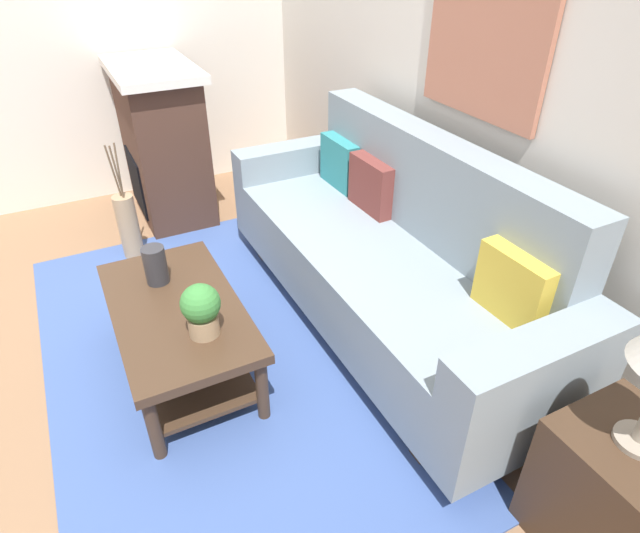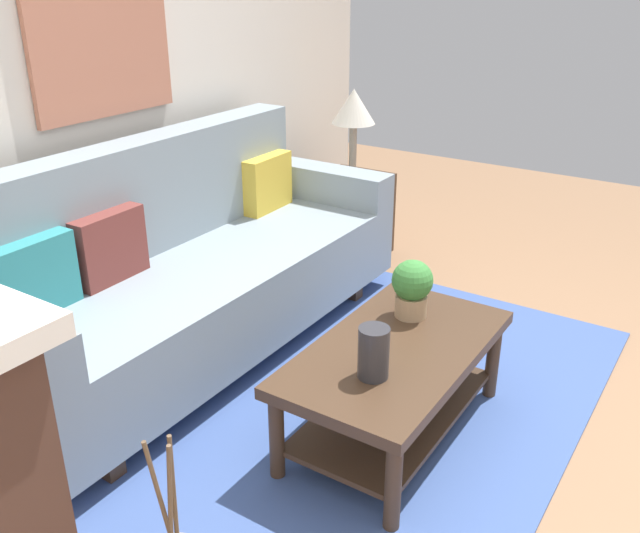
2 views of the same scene
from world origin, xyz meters
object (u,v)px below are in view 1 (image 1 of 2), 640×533
throw_pillow_maroon (373,185)px  framed_painting (486,36)px  floor_vase (129,227)px  throw_pillow_mustard (514,286)px  couch (388,256)px  side_table (612,492)px  throw_pillow_teal (341,163)px  tabletop_vase (155,265)px  fireplace (163,142)px  coffee_table (179,324)px  potted_plant_tabletop (201,309)px

throw_pillow_maroon → framed_painting: framed_painting is taller
throw_pillow_maroon → floor_vase: 1.73m
throw_pillow_maroon → throw_pillow_mustard: bearing=0.0°
framed_painting → throw_pillow_mustard: bearing=-23.5°
couch → floor_vase: couch is taller
throw_pillow_maroon → side_table: throw_pillow_maroon is taller
throw_pillow_teal → tabletop_vase: throw_pillow_teal is taller
fireplace → tabletop_vase: bearing=-14.4°
throw_pillow_teal → coffee_table: bearing=-62.0°
side_table → fireplace: 3.61m
throw_pillow_teal → throw_pillow_maroon: same height
fireplace → throw_pillow_maroon: bearing=30.0°
couch → coffee_table: size_ratio=2.24×
floor_vase → potted_plant_tabletop: bearing=3.7°
coffee_table → tabletop_vase: tabletop_vase is taller
throw_pillow_mustard → framed_painting: 1.22m
couch → throw_pillow_teal: size_ratio=6.85×
throw_pillow_teal → potted_plant_tabletop: (0.97, -1.24, -0.11)m
side_table → coffee_table: bearing=-144.2°
coffee_table → side_table: (1.62, 1.17, -0.03)m
throw_pillow_mustard → fireplace: bearing=-161.7°
couch → side_table: (1.53, -0.02, -0.15)m
throw_pillow_maroon → throw_pillow_mustard: same height
tabletop_vase → side_table: bearing=32.6°
couch → throw_pillow_mustard: couch is taller
floor_vase → framed_painting: framed_painting is taller
tabletop_vase → fireplace: fireplace is taller
floor_vase → tabletop_vase: bearing=0.3°
side_table → fireplace: (-3.51, -0.77, 0.31)m
throw_pillow_mustard → side_table: bearing=-10.9°
tabletop_vase → fireplace: 1.70m
potted_plant_tabletop → floor_vase: bearing=-176.3°
throw_pillow_teal → coffee_table: size_ratio=0.33×
tabletop_vase → framed_painting: (0.33, 1.68, 1.02)m
throw_pillow_mustard → coffee_table: size_ratio=0.33×
coffee_table → tabletop_vase: bearing=-174.1°
coffee_table → side_table: size_ratio=1.96×
throw_pillow_mustard → tabletop_vase: (-1.12, -1.34, -0.15)m
framed_painting → throw_pillow_teal: bearing=-156.5°
side_table → fireplace: fireplace is taller
throw_pillow_mustard → throw_pillow_maroon: bearing=180.0°
throw_pillow_mustard → floor_vase: 2.59m
throw_pillow_teal → tabletop_vase: bearing=-71.3°
side_table → framed_painting: size_ratio=0.68×
throw_pillow_maroon → side_table: (1.93, -0.14, -0.40)m
side_table → throw_pillow_maroon: bearing=175.7°
couch → throw_pillow_mustard: bearing=9.0°
coffee_table → tabletop_vase: (-0.25, -0.03, 0.22)m
potted_plant_tabletop → couch: bearing=99.2°
potted_plant_tabletop → framed_painting: framed_painting is taller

